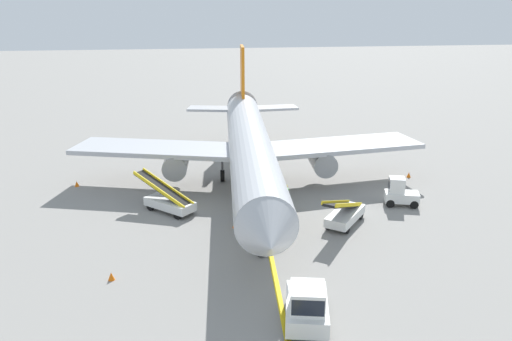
# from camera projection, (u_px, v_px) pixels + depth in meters

# --- Properties ---
(ground_plane) EXTENTS (300.00, 300.00, 0.00)m
(ground_plane) POSITION_uv_depth(u_px,v_px,m) (256.00, 257.00, 29.66)
(ground_plane) COLOR gray
(taxi_line_yellow) EXTENTS (7.35, 79.72, 0.01)m
(taxi_line_yellow) POSITION_uv_depth(u_px,v_px,m) (264.00, 221.00, 34.55)
(taxi_line_yellow) COLOR yellow
(taxi_line_yellow) RESTS_ON ground
(airliner) EXTENTS (28.50, 35.34, 10.10)m
(airliner) POSITION_uv_depth(u_px,v_px,m) (250.00, 146.00, 40.11)
(airliner) COLOR #B2B5BA
(airliner) RESTS_ON ground
(pushback_tug) EXTENTS (2.67, 3.94, 2.20)m
(pushback_tug) POSITION_uv_depth(u_px,v_px,m) (307.00, 306.00, 23.09)
(pushback_tug) COLOR silver
(pushback_tug) RESTS_ON ground
(baggage_tug_near_wing) EXTENTS (2.67, 1.93, 2.10)m
(baggage_tug_near_wing) POSITION_uv_depth(u_px,v_px,m) (400.00, 193.00, 37.07)
(baggage_tug_near_wing) COLOR silver
(baggage_tug_near_wing) RESTS_ON ground
(belt_loader_forward_hold) EXTENTS (4.44, 4.40, 2.59)m
(belt_loader_forward_hold) POSITION_uv_depth(u_px,v_px,m) (169.00, 201.00, 35.98)
(belt_loader_forward_hold) COLOR silver
(belt_loader_forward_hold) RESTS_ON ground
(belt_loader_aft_hold) EXTENTS (4.12, 4.67, 2.59)m
(belt_loader_aft_hold) POSITION_uv_depth(u_px,v_px,m) (345.00, 214.00, 33.79)
(belt_loader_aft_hold) COLOR silver
(belt_loader_aft_hold) RESTS_ON ground
(ground_crew_marshaller) EXTENTS (0.36, 0.24, 1.70)m
(ground_crew_marshaller) POSITION_uv_depth(u_px,v_px,m) (286.00, 195.00, 36.73)
(ground_crew_marshaller) COLOR #26262D
(ground_crew_marshaller) RESTS_ON ground
(safety_cone_nose_left) EXTENTS (0.36, 0.36, 0.44)m
(safety_cone_nose_left) POSITION_uv_depth(u_px,v_px,m) (111.00, 276.00, 27.11)
(safety_cone_nose_left) COLOR orange
(safety_cone_nose_left) RESTS_ON ground
(safety_cone_nose_right) EXTENTS (0.36, 0.36, 0.44)m
(safety_cone_nose_right) POSITION_uv_depth(u_px,v_px,m) (409.00, 175.00, 43.28)
(safety_cone_nose_right) COLOR orange
(safety_cone_nose_right) RESTS_ON ground
(safety_cone_wingtip_left) EXTENTS (0.36, 0.36, 0.44)m
(safety_cone_wingtip_left) POSITION_uv_depth(u_px,v_px,m) (235.00, 225.00, 33.48)
(safety_cone_wingtip_left) COLOR orange
(safety_cone_wingtip_left) RESTS_ON ground
(safety_cone_wingtip_right) EXTENTS (0.36, 0.36, 0.44)m
(safety_cone_wingtip_right) POSITION_uv_depth(u_px,v_px,m) (77.00, 184.00, 41.12)
(safety_cone_wingtip_right) COLOR orange
(safety_cone_wingtip_right) RESTS_ON ground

